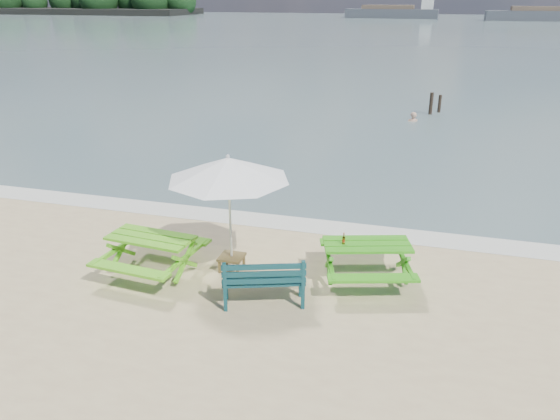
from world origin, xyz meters
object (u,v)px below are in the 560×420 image
(park_bench, at_px, (264,290))
(swimmer, at_px, (412,129))
(side_table, at_px, (232,262))
(picnic_table_left, at_px, (152,256))
(picnic_table_right, at_px, (366,262))
(beer_bottle, at_px, (344,240))
(patio_umbrella, at_px, (228,169))

(park_bench, height_order, swimmer, park_bench)
(side_table, bearing_deg, picnic_table_left, -158.97)
(picnic_table_right, xyz_separation_m, side_table, (-2.76, -0.33, -0.23))
(side_table, xyz_separation_m, swimmer, (2.87, 15.89, -0.54))
(beer_bottle, bearing_deg, picnic_table_left, -168.92)
(picnic_table_left, bearing_deg, side_table, 21.03)
(patio_umbrella, bearing_deg, beer_bottle, 4.12)
(picnic_table_right, xyz_separation_m, beer_bottle, (-0.45, -0.17, 0.50))
(picnic_table_left, bearing_deg, park_bench, -11.33)
(park_bench, relative_size, beer_bottle, 6.74)
(picnic_table_right, xyz_separation_m, swimmer, (0.11, 15.56, -0.76))
(picnic_table_right, distance_m, side_table, 2.79)
(swimmer, bearing_deg, picnic_table_right, -90.40)
(picnic_table_right, relative_size, side_table, 4.67)
(picnic_table_left, distance_m, patio_umbrella, 2.45)
(picnic_table_left, relative_size, park_bench, 1.31)
(picnic_table_right, height_order, beer_bottle, beer_bottle)
(picnic_table_right, bearing_deg, picnic_table_left, -167.90)
(side_table, relative_size, beer_bottle, 2.09)
(picnic_table_left, relative_size, beer_bottle, 8.81)
(beer_bottle, distance_m, swimmer, 15.78)
(side_table, bearing_deg, beer_bottle, 4.12)
(beer_bottle, bearing_deg, park_bench, -134.88)
(picnic_table_right, relative_size, beer_bottle, 9.75)
(picnic_table_left, xyz_separation_m, park_bench, (2.57, -0.52, -0.11))
(picnic_table_left, bearing_deg, patio_umbrella, 21.03)
(picnic_table_right, height_order, swimmer, picnic_table_right)
(picnic_table_left, height_order, park_bench, park_bench)
(picnic_table_right, relative_size, patio_umbrella, 0.93)
(picnic_table_right, xyz_separation_m, park_bench, (-1.71, -1.43, -0.10))
(picnic_table_left, xyz_separation_m, picnic_table_right, (4.28, 0.92, -0.01))
(side_table, bearing_deg, swimmer, 79.75)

